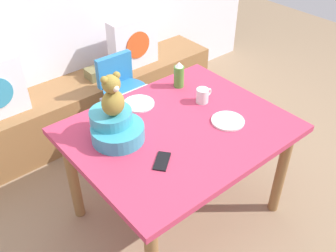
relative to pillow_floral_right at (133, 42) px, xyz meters
name	(u,v)px	position (x,y,z in m)	size (l,w,h in m)	color
ground_plane	(177,210)	(-0.55, -1.24, -0.68)	(8.00, 8.00, 0.00)	#8C7256
window_bench	(83,107)	(-0.55, 0.02, -0.45)	(2.60, 0.44, 0.46)	olive
pillow_floral_right	(133,42)	(0.00, 0.00, 0.00)	(0.44, 0.15, 0.44)	silver
book_stack	(98,72)	(-0.36, 0.02, -0.18)	(0.20, 0.14, 0.09)	olive
dining_table	(179,140)	(-0.55, -1.24, -0.04)	(1.26, 1.01, 0.74)	#B73351
highchair	(125,93)	(-0.39, -0.42, -0.16)	(0.34, 0.45, 0.79)	#2672B2
infant_seat_teal	(116,127)	(-0.89, -1.08, 0.13)	(0.30, 0.33, 0.16)	teal
teddy_bear	(112,96)	(-0.89, -1.08, 0.34)	(0.13, 0.12, 0.25)	olive
ketchup_bottle	(179,75)	(-0.24, -0.88, 0.15)	(0.07, 0.07, 0.18)	#4C8C33
coffee_mug	(203,95)	(-0.25, -1.13, 0.11)	(0.12, 0.08, 0.09)	silver
dinner_plate_near	(139,104)	(-0.59, -0.89, 0.07)	(0.20, 0.20, 0.01)	white
dinner_plate_far	(228,121)	(-0.29, -1.38, 0.07)	(0.20, 0.20, 0.01)	white
cell_phone	(162,161)	(-0.82, -1.41, 0.06)	(0.07, 0.14, 0.01)	black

